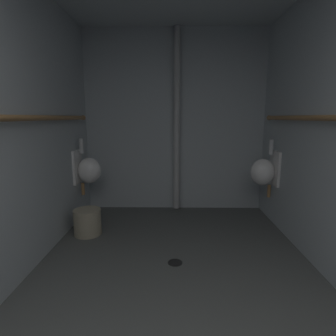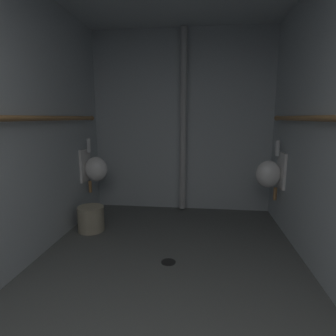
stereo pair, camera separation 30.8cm
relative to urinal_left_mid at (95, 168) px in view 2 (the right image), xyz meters
name	(u,v)px [view 2 (the right image)]	position (x,y,z in m)	size (l,w,h in m)	color
floor	(164,286)	(1.14, -1.44, -0.72)	(2.70, 4.01, 0.08)	#4C4F4C
wall_left	(3,126)	(-0.18, -1.44, 0.61)	(0.06, 4.01, 2.59)	#ADB6BB
wall_back	(182,122)	(1.14, 0.53, 0.61)	(2.70, 0.06, 2.59)	#ADB6BB
urinal_left_mid	(95,168)	(0.00, 0.00, 0.00)	(0.32, 0.30, 0.76)	white
urinal_right_mid	(270,173)	(2.29, -0.07, 0.00)	(0.32, 0.30, 0.76)	white
supply_pipe_left	(13,118)	(-0.09, -1.44, 0.67)	(0.06, 3.35, 0.06)	#9E7042
standpipe_back_wall	(183,123)	(1.17, 0.42, 0.61)	(0.09, 0.09, 2.54)	#B2B2B2
floor_drain	(168,262)	(1.14, -1.13, -0.68)	(0.14, 0.14, 0.01)	black
waste_bin	(91,219)	(0.12, -0.49, -0.53)	(0.32, 0.32, 0.30)	#9E937A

